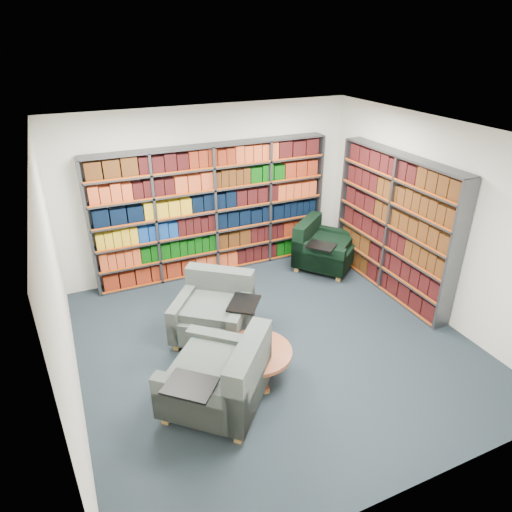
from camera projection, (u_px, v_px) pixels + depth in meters
name	position (u px, v px, depth m)	size (l,w,h in m)	color
room_shell	(276.00, 251.00, 5.60)	(5.02, 5.02, 2.82)	black
bookshelf_back	(214.00, 211.00, 7.65)	(4.00, 0.28, 2.20)	#47494F
bookshelf_right	(393.00, 226.00, 7.08)	(0.28, 2.50, 2.20)	#47494F
chair_teal_left	(215.00, 311.00, 6.29)	(1.34, 1.34, 0.87)	#082637
chair_green_right	(321.00, 249.00, 8.08)	(1.30, 1.30, 0.84)	black
chair_teal_front	(223.00, 380.00, 5.03)	(1.43, 1.43, 0.93)	#082637
coffee_table	(256.00, 356.00, 5.47)	(0.87, 0.87, 0.61)	brown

